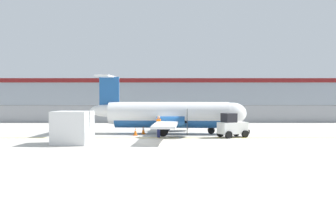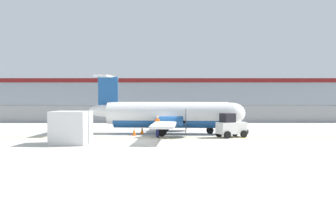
# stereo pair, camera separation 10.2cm
# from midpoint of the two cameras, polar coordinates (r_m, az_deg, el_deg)

# --- Properties ---
(ground_plane) EXTENTS (140.00, 140.00, 0.01)m
(ground_plane) POSITION_cam_midpoint_polar(r_m,az_deg,el_deg) (28.72, -2.41, -3.96)
(ground_plane) COLOR #BCB7AD
(perimeter_fence) EXTENTS (98.00, 0.10, 2.10)m
(perimeter_fence) POSITION_cam_midpoint_polar(r_m,az_deg,el_deg) (44.58, -1.59, -0.21)
(perimeter_fence) COLOR gray
(perimeter_fence) RESTS_ON ground
(parking_lot_strip) EXTENTS (98.00, 17.00, 0.12)m
(parking_lot_strip) POSITION_cam_midpoint_polar(r_m,az_deg,el_deg) (56.12, -1.29, -0.72)
(parking_lot_strip) COLOR #38383A
(parking_lot_strip) RESTS_ON ground
(background_building) EXTENTS (91.00, 8.10, 6.50)m
(background_building) POSITION_cam_midpoint_polar(r_m,az_deg,el_deg) (74.51, -1.00, 2.55)
(background_building) COLOR #A8B2BC
(background_building) RESTS_ON ground
(commuter_airplane) EXTENTS (13.43, 16.07, 4.92)m
(commuter_airplane) POSITION_cam_midpoint_polar(r_m,az_deg,el_deg) (31.80, 0.33, -0.44)
(commuter_airplane) COLOR white
(commuter_airplane) RESTS_ON ground
(baggage_tug) EXTENTS (2.58, 2.11, 1.88)m
(baggage_tug) POSITION_cam_midpoint_polar(r_m,az_deg,el_deg) (29.48, 9.53, -2.16)
(baggage_tug) COLOR silver
(baggage_tug) RESTS_ON ground
(ground_crew_worker) EXTENTS (0.46, 0.53, 1.70)m
(ground_crew_worker) POSITION_cam_midpoint_polar(r_m,az_deg,el_deg) (28.80, -1.65, -2.04)
(ground_crew_worker) COLOR #191E4C
(ground_crew_worker) RESTS_ON ground
(cargo_container) EXTENTS (2.62, 2.28, 2.20)m
(cargo_container) POSITION_cam_midpoint_polar(r_m,az_deg,el_deg) (25.87, -14.57, -2.32)
(cargo_container) COLOR silver
(cargo_container) RESTS_ON ground
(traffic_cone_near_left) EXTENTS (0.36, 0.36, 0.64)m
(traffic_cone_near_left) POSITION_cam_midpoint_polar(r_m,az_deg,el_deg) (30.57, -5.20, -2.99)
(traffic_cone_near_left) COLOR orange
(traffic_cone_near_left) RESTS_ON ground
(traffic_cone_near_right) EXTENTS (0.36, 0.36, 0.64)m
(traffic_cone_near_right) POSITION_cam_midpoint_polar(r_m,az_deg,el_deg) (31.64, -3.99, -2.80)
(traffic_cone_near_right) COLOR orange
(traffic_cone_near_right) RESTS_ON ground
(parked_car_0) EXTENTS (4.20, 2.00, 1.58)m
(parked_car_0) POSITION_cam_midpoint_polar(r_m,az_deg,el_deg) (53.15, -16.11, -0.10)
(parked_car_0) COLOR #B28C19
(parked_car_0) RESTS_ON parking_lot_strip
(parked_car_1) EXTENTS (4.33, 2.29, 1.58)m
(parked_car_1) POSITION_cam_midpoint_polar(r_m,az_deg,el_deg) (58.04, -4.47, 0.20)
(parked_car_1) COLOR #19662D
(parked_car_1) RESTS_ON parking_lot_strip
(parked_car_2) EXTENTS (4.35, 2.33, 1.58)m
(parked_car_2) POSITION_cam_midpoint_polar(r_m,az_deg,el_deg) (61.72, 2.08, 0.35)
(parked_car_2) COLOR navy
(parked_car_2) RESTS_ON parking_lot_strip
(parked_car_3) EXTENTS (4.37, 2.38, 1.58)m
(parked_car_3) POSITION_cam_midpoint_polar(r_m,az_deg,el_deg) (60.01, 10.08, 0.25)
(parked_car_3) COLOR black
(parked_car_3) RESTS_ON parking_lot_strip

